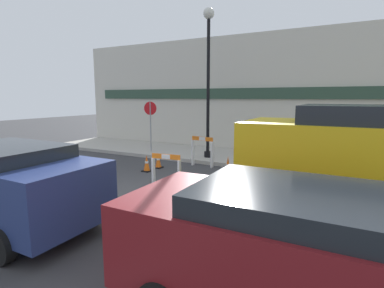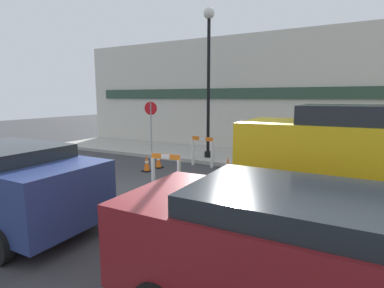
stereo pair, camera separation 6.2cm
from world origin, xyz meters
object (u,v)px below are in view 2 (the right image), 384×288
(streetlamp_post, at_px, (209,65))
(person_pedestrian, at_px, (345,138))
(work_van, at_px, (376,161))
(stop_sign, at_px, (151,118))
(parked_car_1, at_px, (6,181))
(parked_car_2, at_px, (294,248))
(person_worker, at_px, (242,158))

(streetlamp_post, height_order, person_pedestrian, streetlamp_post)
(person_pedestrian, xyz_separation_m, work_van, (0.69, -5.94, 0.28))
(person_pedestrian, relative_size, work_van, 0.32)
(streetlamp_post, bearing_deg, work_van, -35.79)
(stop_sign, distance_m, person_pedestrian, 8.13)
(parked_car_1, bearing_deg, stop_sign, 104.61)
(stop_sign, height_order, parked_car_2, stop_sign)
(work_van, bearing_deg, parked_car_2, -104.85)
(parked_car_1, distance_m, work_van, 7.52)
(streetlamp_post, xyz_separation_m, person_worker, (2.54, -3.14, -3.00))
(person_worker, relative_size, work_van, 0.31)
(person_worker, height_order, parked_car_2, person_worker)
(streetlamp_post, relative_size, parked_car_2, 1.41)
(parked_car_2, bearing_deg, person_worker, 115.36)
(stop_sign, xyz_separation_m, parked_car_1, (2.02, -7.76, -0.72))
(work_van, bearing_deg, stop_sign, 154.44)
(stop_sign, distance_m, person_worker, 6.30)
(person_pedestrian, distance_m, work_van, 5.98)
(parked_car_1, bearing_deg, work_van, 29.11)
(streetlamp_post, height_order, parked_car_1, streetlamp_post)
(stop_sign, distance_m, work_van, 9.52)
(streetlamp_post, xyz_separation_m, parked_car_2, (4.74, -7.77, -3.00))
(person_worker, distance_m, parked_car_1, 5.74)
(person_worker, relative_size, parked_car_1, 0.41)
(stop_sign, relative_size, person_worker, 1.36)
(person_pedestrian, height_order, work_van, work_van)
(stop_sign, relative_size, parked_car_2, 0.54)
(stop_sign, bearing_deg, streetlamp_post, 167.32)
(streetlamp_post, height_order, person_worker, streetlamp_post)
(stop_sign, distance_m, parked_car_2, 10.90)
(person_pedestrian, distance_m, parked_car_2, 9.59)
(streetlamp_post, distance_m, person_worker, 5.03)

